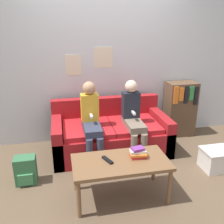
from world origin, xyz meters
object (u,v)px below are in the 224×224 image
at_px(person_left, 91,119).
at_px(storage_box, 216,159).
at_px(bookshelf, 180,109).
at_px(tv_remote, 107,160).
at_px(backpack, 26,170).
at_px(couch, 110,134).
at_px(coffee_table, 121,165).
at_px(person_right, 133,116).

bearing_deg(person_left, storage_box, -21.37).
relative_size(person_left, bookshelf, 1.19).
distance_m(tv_remote, backpack, 1.07).
height_order(person_left, storage_box, person_left).
xyz_separation_m(tv_remote, storage_box, (1.52, 0.25, -0.33)).
distance_m(couch, storage_box, 1.52).
bearing_deg(backpack, storage_box, -4.88).
bearing_deg(person_left, coffee_table, -77.73).
relative_size(coffee_table, tv_remote, 6.04).
bearing_deg(couch, storage_box, -32.43).
height_order(person_right, backpack, person_right).
xyz_separation_m(person_left, backpack, (-0.86, -0.41, -0.45)).
distance_m(tv_remote, bookshelf, 2.07).
relative_size(person_right, tv_remote, 6.35).
distance_m(storage_box, backpack, 2.45).
relative_size(person_right, bookshelf, 1.18).
xyz_separation_m(couch, coffee_table, (-0.11, -1.09, 0.15)).
distance_m(person_right, bookshelf, 1.13).
bearing_deg(backpack, tv_remote, -26.64).
bearing_deg(couch, backpack, -152.75).
bearing_deg(bookshelf, coffee_table, -134.53).
relative_size(tv_remote, storage_box, 0.45).
height_order(coffee_table, backpack, coffee_table).
relative_size(person_right, backpack, 3.16).
xyz_separation_m(couch, person_left, (-0.30, -0.19, 0.36)).
xyz_separation_m(person_left, bookshelf, (1.59, 0.52, -0.15)).
xyz_separation_m(coffee_table, tv_remote, (-0.14, 0.03, 0.06)).
xyz_separation_m(coffee_table, person_left, (-0.20, 0.90, 0.21)).
height_order(couch, backpack, couch).
xyz_separation_m(coffee_table, person_right, (0.40, 0.90, 0.20)).
bearing_deg(couch, person_left, -147.77).
bearing_deg(tv_remote, coffee_table, -34.57).
height_order(storage_box, backpack, backpack).
xyz_separation_m(coffee_table, backpack, (-1.06, 0.49, -0.24)).
bearing_deg(bookshelf, backpack, -159.26).
distance_m(coffee_table, backpack, 1.19).
bearing_deg(person_left, person_right, -0.22).
relative_size(person_left, person_right, 1.01).
bearing_deg(bookshelf, tv_remote, -137.86).
xyz_separation_m(person_right, backpack, (-1.46, -0.41, -0.44)).
bearing_deg(tv_remote, person_right, 35.09).
xyz_separation_m(couch, backpack, (-1.17, -0.60, -0.09)).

